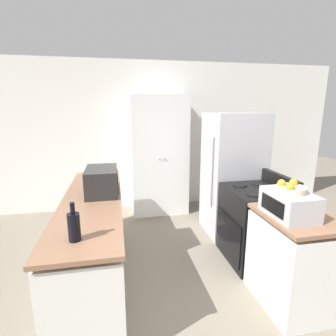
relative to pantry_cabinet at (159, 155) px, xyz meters
name	(u,v)px	position (x,y,z in m)	size (l,w,h in m)	color
wall_back	(152,136)	(-0.07, 0.33, 0.29)	(7.00, 0.06, 2.60)	white
counter_left	(95,238)	(-0.99, -1.69, -0.58)	(0.60, 2.35, 0.89)	silver
counter_right	(294,261)	(0.85, -2.50, -0.58)	(0.60, 0.73, 0.89)	silver
pantry_cabinet	(159,155)	(0.00, 0.00, 0.00)	(0.95, 0.59, 2.02)	white
stove	(254,224)	(0.87, -1.75, -0.56)	(0.66, 0.74, 1.05)	black
refrigerator	(232,174)	(0.92, -0.99, -0.14)	(0.77, 0.70, 1.74)	#B7B7BC
microwave	(102,181)	(-0.88, -1.55, 0.02)	(0.34, 0.52, 0.28)	black
wine_bottle	(74,226)	(-1.03, -2.59, -0.01)	(0.09, 0.09, 0.29)	black
toaster_oven	(289,204)	(0.73, -2.50, -0.01)	(0.32, 0.46, 0.22)	#B2B2B7
fruit_bowl	(291,188)	(0.73, -2.50, 0.13)	(0.25, 0.25, 0.10)	#B2A893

